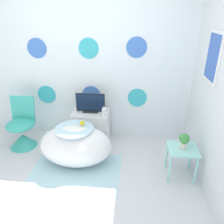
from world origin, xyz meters
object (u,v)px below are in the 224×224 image
at_px(bathtub, 76,145).
at_px(tv, 90,104).
at_px(chair, 22,132).
at_px(vase, 104,112).
at_px(potted_plant_left, 184,140).

bearing_deg(bathtub, tv, 79.81).
xyz_separation_m(bathtub, chair, (-0.98, 0.35, -0.04)).
distance_m(chair, vase, 1.39).
distance_m(tv, vase, 0.30).
bearing_deg(bathtub, potted_plant_left, -5.18).
bearing_deg(chair, bathtub, -19.81).
bearing_deg(tv, chair, -166.83).
relative_size(chair, tv, 1.75).
bearing_deg(tv, bathtub, -100.19).
xyz_separation_m(bathtub, vase, (0.35, 0.45, 0.32)).
bearing_deg(tv, potted_plant_left, -29.01).
height_order(vase, potted_plant_left, vase).
xyz_separation_m(chair, tv, (1.09, 0.26, 0.43)).
relative_size(chair, potted_plant_left, 3.91).
relative_size(chair, vase, 5.05).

